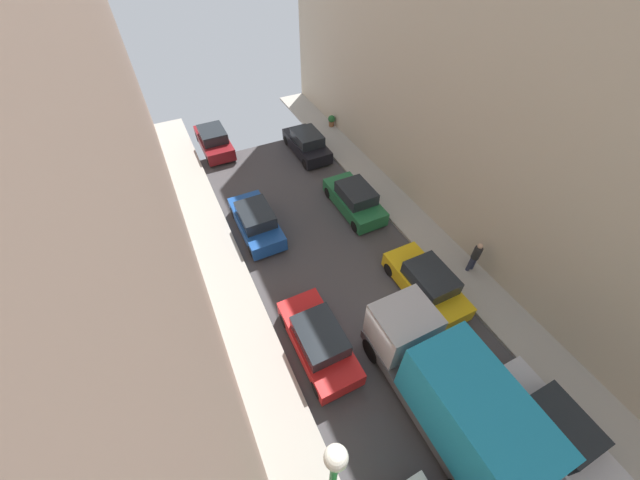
% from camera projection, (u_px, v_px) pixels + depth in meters
% --- Properties ---
extents(ground, '(32.00, 32.00, 0.00)m').
position_uv_depth(ground, '(386.00, 337.00, 14.23)').
color(ground, '#423F42').
extents(sidewalk_left, '(2.00, 44.00, 0.15)m').
position_uv_depth(sidewalk_left, '(271.00, 392.00, 12.67)').
color(sidewalk_left, '#A8A399').
rests_on(sidewalk_left, ground).
extents(sidewalk_right, '(2.00, 44.00, 0.15)m').
position_uv_depth(sidewalk_right, '(480.00, 292.00, 15.68)').
color(sidewalk_right, '#A8A399').
rests_on(sidewalk_right, ground).
extents(parked_car_left_3, '(1.78, 4.20, 1.57)m').
position_uv_depth(parked_car_left_3, '(319.00, 340.00, 13.37)').
color(parked_car_left_3, red).
rests_on(parked_car_left_3, ground).
extents(parked_car_left_4, '(1.78, 4.20, 1.57)m').
position_uv_depth(parked_car_left_4, '(256.00, 221.00, 17.91)').
color(parked_car_left_4, '#194799').
rests_on(parked_car_left_4, ground).
extents(parked_car_left_5, '(1.78, 4.20, 1.57)m').
position_uv_depth(parked_car_left_5, '(214.00, 141.00, 23.25)').
color(parked_car_left_5, maroon).
rests_on(parked_car_left_5, ground).
extents(parked_car_right_1, '(1.78, 4.20, 1.57)m').
position_uv_depth(parked_car_right_1, '(550.00, 426.00, 11.29)').
color(parked_car_right_1, silver).
rests_on(parked_car_right_1, ground).
extents(parked_car_right_2, '(1.78, 4.20, 1.57)m').
position_uv_depth(parked_car_right_2, '(427.00, 283.00, 15.21)').
color(parked_car_right_2, gold).
rests_on(parked_car_right_2, ground).
extents(parked_car_right_3, '(1.78, 4.20, 1.57)m').
position_uv_depth(parked_car_right_3, '(355.00, 199.00, 19.09)').
color(parked_car_right_3, '#1E6638').
rests_on(parked_car_right_3, ground).
extents(parked_car_right_4, '(1.78, 4.20, 1.57)m').
position_uv_depth(parked_car_right_4, '(307.00, 144.00, 22.97)').
color(parked_car_right_4, black).
rests_on(parked_car_right_4, ground).
extents(delivery_truck, '(2.26, 6.60, 3.38)m').
position_uv_depth(delivery_truck, '(451.00, 393.00, 10.97)').
color(delivery_truck, '#4C4C51').
rests_on(delivery_truck, ground).
extents(pedestrian, '(0.40, 0.36, 1.72)m').
position_uv_depth(pedestrian, '(475.00, 256.00, 15.81)').
color(pedestrian, '#2D334C').
rests_on(pedestrian, sidewalk_right).
extents(potted_plant_1, '(0.50, 0.50, 0.81)m').
position_uv_depth(potted_plant_1, '(331.00, 120.00, 25.38)').
color(potted_plant_1, brown).
rests_on(potted_plant_1, sidewalk_right).
extents(lamp_post, '(0.44, 0.44, 6.26)m').
position_uv_depth(lamp_post, '(333.00, 479.00, 7.41)').
color(lamp_post, '#26723F').
rests_on(lamp_post, sidewalk_left).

